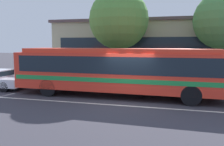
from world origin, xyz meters
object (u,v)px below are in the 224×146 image
transit_bus (117,69)px  pedestrian_waiting_near_sign (95,71)px  street_tree_mid_block (223,20)px  street_tree_near_stop (119,20)px  bus_stop_sign (180,65)px

transit_bus → pedestrian_waiting_near_sign: 3.91m
transit_bus → street_tree_mid_block: street_tree_mid_block is taller
transit_bus → street_tree_near_stop: 5.48m
pedestrian_waiting_near_sign → street_tree_mid_block: 9.29m
street_tree_mid_block → pedestrian_waiting_near_sign: bearing=-169.7°
bus_stop_sign → street_tree_near_stop: 5.88m
transit_bus → street_tree_near_stop: bearing=103.2°
street_tree_near_stop → street_tree_mid_block: (7.07, 0.20, -0.22)m
bus_stop_sign → street_tree_near_stop: bearing=151.9°
transit_bus → street_tree_mid_block: bearing=37.0°
street_tree_near_stop → street_tree_mid_block: 7.07m
street_tree_near_stop → street_tree_mid_block: street_tree_near_stop is taller
transit_bus → bus_stop_sign: transit_bus is taller
pedestrian_waiting_near_sign → street_tree_near_stop: 4.17m
bus_stop_sign → street_tree_mid_block: size_ratio=0.39×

